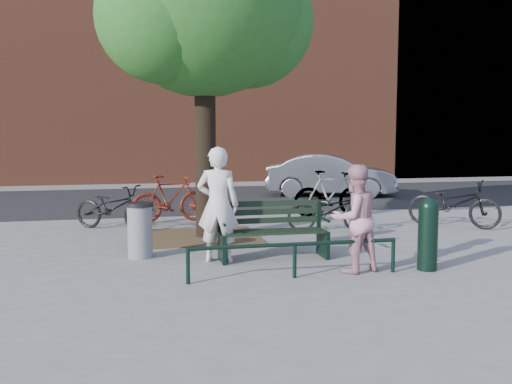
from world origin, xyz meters
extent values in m
plane|color=gray|center=(0.00, 0.00, 0.00)|extent=(90.00, 90.00, 0.00)
cube|color=brown|center=(-1.00, 2.20, 0.01)|extent=(2.40, 2.00, 0.02)
cube|color=black|center=(0.00, 8.50, 0.01)|extent=(40.00, 7.00, 0.01)
cube|color=brown|center=(0.00, 16.00, 6.00)|extent=(45.00, 4.00, 12.00)
cube|color=brown|center=(14.00, 16.00, 7.00)|extent=(10.00, 4.00, 14.00)
cube|color=black|center=(-0.84, 0.00, 0.23)|extent=(0.06, 0.52, 0.45)
cube|color=black|center=(-0.84, 0.23, 0.67)|extent=(0.06, 0.06, 0.44)
cylinder|color=black|center=(-0.84, -0.10, 0.63)|extent=(0.04, 0.36, 0.04)
cube|color=black|center=(0.84, 0.00, 0.23)|extent=(0.06, 0.52, 0.45)
cube|color=black|center=(0.84, 0.23, 0.67)|extent=(0.06, 0.06, 0.44)
cylinder|color=black|center=(0.84, -0.10, 0.63)|extent=(0.04, 0.36, 0.04)
cube|color=black|center=(0.00, 0.00, 0.45)|extent=(1.64, 0.46, 0.04)
cube|color=black|center=(0.00, 0.23, 0.74)|extent=(1.64, 0.03, 0.47)
cylinder|color=black|center=(-1.50, -1.20, 0.25)|extent=(0.06, 0.06, 0.50)
cylinder|color=black|center=(0.00, -1.20, 0.25)|extent=(0.06, 0.06, 0.50)
cylinder|color=black|center=(1.50, -1.20, 0.25)|extent=(0.06, 0.06, 0.50)
cylinder|color=black|center=(0.00, -1.20, 0.48)|extent=(3.00, 0.06, 0.06)
cylinder|color=black|center=(-0.80, 2.20, 1.90)|extent=(0.40, 0.40, 3.80)
sphere|color=#23551A|center=(0.10, 2.50, 4.20)|extent=(2.60, 2.60, 2.60)
sphere|color=#23551A|center=(-1.60, 1.80, 4.10)|extent=(2.40, 2.40, 2.40)
imported|color=silver|center=(-0.90, 0.04, 0.91)|extent=(0.77, 0.63, 1.82)
imported|color=#C18490|center=(0.95, -1.05, 0.79)|extent=(0.88, 0.76, 1.58)
cylinder|color=black|center=(2.06, -1.19, 0.47)|extent=(0.29, 0.29, 0.94)
sphere|color=black|center=(2.06, -1.19, 0.94)|extent=(0.29, 0.29, 0.29)
cylinder|color=gray|center=(-2.10, 0.60, 0.42)|extent=(0.40, 0.40, 0.84)
cylinder|color=black|center=(-2.10, 0.60, 0.87)|extent=(0.44, 0.44, 0.06)
imported|color=black|center=(-2.60, 3.43, 0.47)|extent=(1.85, 1.52, 0.95)
imported|color=#57160C|center=(-1.34, 4.14, 0.54)|extent=(1.85, 0.77, 1.08)
imported|color=black|center=(1.74, 2.20, 0.46)|extent=(1.82, 0.94, 0.91)
imported|color=gray|center=(2.50, 4.19, 0.56)|extent=(1.86, 0.53, 1.12)
imported|color=black|center=(4.57, 2.20, 0.51)|extent=(1.88, 1.83, 1.02)
imported|color=slate|center=(3.97, 8.27, 0.67)|extent=(4.29, 2.58, 1.33)
camera|label=1|loc=(-2.24, -8.76, 2.06)|focal=40.00mm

